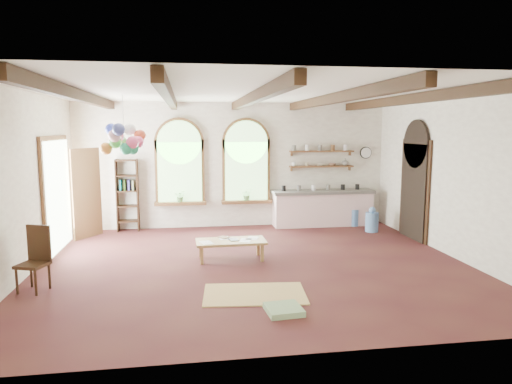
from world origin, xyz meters
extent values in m
plane|color=#4E2420|center=(0.00, 0.00, 0.00)|extent=(8.00, 8.00, 0.00)
cube|color=brown|center=(-1.40, 3.44, 1.45)|extent=(1.24, 0.08, 1.64)
cylinder|color=brown|center=(-1.40, 3.44, 2.20)|extent=(1.24, 0.08, 1.24)
cube|color=#8AC878|center=(-1.40, 3.40, 1.45)|extent=(1.10, 0.04, 1.50)
cube|color=brown|center=(-1.40, 3.35, 0.66)|extent=(1.30, 0.28, 0.08)
cube|color=brown|center=(0.30, 3.44, 1.45)|extent=(1.24, 0.08, 1.64)
cylinder|color=brown|center=(0.30, 3.44, 2.20)|extent=(1.24, 0.08, 1.24)
cube|color=#8AC878|center=(0.30, 3.40, 1.45)|extent=(1.10, 0.04, 1.50)
cube|color=brown|center=(0.30, 3.35, 0.66)|extent=(1.30, 0.28, 0.08)
cube|color=brown|center=(-3.95, 1.80, 1.15)|extent=(0.10, 1.90, 2.50)
cube|color=black|center=(3.95, 1.50, 1.10)|extent=(0.10, 1.30, 2.40)
cube|color=#FED8D7|center=(2.30, 3.20, 0.43)|extent=(2.60, 0.55, 0.86)
cube|color=slate|center=(2.30, 3.20, 0.90)|extent=(2.68, 0.62, 0.08)
cube|color=brown|center=(2.30, 3.38, 1.55)|extent=(1.70, 0.24, 0.04)
cube|color=brown|center=(2.30, 3.38, 1.95)|extent=(1.70, 0.24, 0.04)
cylinder|color=black|center=(3.55, 3.45, 1.90)|extent=(0.32, 0.04, 0.32)
cube|color=#331B10|center=(-2.95, 3.32, 0.90)|extent=(0.03, 0.32, 1.80)
cube|color=#331B10|center=(-2.45, 3.32, 0.90)|extent=(0.03, 0.32, 1.80)
cube|color=#A27A4A|center=(-0.40, 0.40, 0.36)|extent=(1.36, 0.64, 0.05)
cube|color=#A27A4A|center=(-0.98, 0.17, 0.17)|extent=(0.06, 0.06, 0.34)
cube|color=#A27A4A|center=(0.18, 0.19, 0.17)|extent=(0.06, 0.06, 0.34)
cube|color=#A27A4A|center=(-0.98, 0.61, 0.17)|extent=(0.06, 0.06, 0.34)
cube|color=#A27A4A|center=(0.18, 0.63, 0.17)|extent=(0.06, 0.06, 0.34)
cube|color=#331B10|center=(-3.65, -0.88, 0.43)|extent=(0.52, 0.52, 0.05)
cube|color=#331B10|center=(-3.59, -0.71, 0.73)|extent=(0.40, 0.18, 0.60)
cube|color=tan|center=(-0.22, -1.55, 0.01)|extent=(1.66, 1.11, 0.02)
cube|color=#7EA16F|center=(0.08, -2.30, 0.04)|extent=(0.53, 0.53, 0.08)
cylinder|color=#5E8ECA|center=(3.10, 3.04, 0.22)|extent=(0.29, 0.29, 0.44)
sphere|color=#5E8ECA|center=(3.10, 3.04, 0.49)|extent=(0.16, 0.16, 0.16)
cylinder|color=#5E8ECA|center=(3.30, 2.30, 0.24)|extent=(0.32, 0.32, 0.48)
sphere|color=#5E8ECA|center=(3.30, 2.30, 0.54)|extent=(0.17, 0.17, 0.17)
cylinder|color=silver|center=(-2.40, 0.80, 2.78)|extent=(0.01, 0.01, 0.85)
sphere|color=#25A06D|center=(-2.23, 0.74, 2.17)|extent=(0.24, 0.24, 0.24)
sphere|color=#FF5490|center=(-2.15, 0.82, 2.29)|extent=(0.24, 0.24, 0.24)
sphere|color=#DD4F2E|center=(-2.11, 0.97, 2.41)|extent=(0.24, 0.24, 0.24)
sphere|color=white|center=(-2.30, 0.95, 2.53)|extent=(0.24, 0.24, 0.24)
sphere|color=gold|center=(-2.37, 1.05, 2.17)|extent=(0.24, 0.24, 0.24)
sphere|color=green|center=(-2.50, 1.12, 2.29)|extent=(0.24, 0.24, 0.24)
sphere|color=pink|center=(-2.52, 0.93, 2.41)|extent=(0.24, 0.24, 0.24)
sphere|color=blue|center=(-2.64, 0.89, 2.53)|extent=(0.24, 0.24, 0.24)
sphere|color=orange|center=(-2.73, 0.77, 2.17)|extent=(0.24, 0.24, 0.24)
sphere|color=#51D54B|center=(-2.55, 0.71, 2.29)|extent=(0.24, 0.24, 0.24)
sphere|color=#F5B4BD|center=(-2.54, 0.59, 2.41)|extent=(0.24, 0.24, 0.24)
sphere|color=#4857AA|center=(-2.44, 0.47, 2.53)|extent=(0.24, 0.24, 0.24)
sphere|color=#25A06D|center=(-2.35, 0.63, 2.17)|extent=(0.24, 0.24, 0.24)
sphere|color=#FF5490|center=(-2.22, 0.62, 2.29)|extent=(0.24, 0.24, 0.24)
imported|color=olive|center=(-0.59, 0.58, 0.39)|extent=(0.25, 0.26, 0.02)
cube|color=black|center=(-0.35, 0.43, 0.39)|extent=(0.21, 0.26, 0.01)
imported|color=#598C4C|center=(-1.40, 3.32, 0.85)|extent=(0.27, 0.23, 0.30)
imported|color=#598C4C|center=(0.30, 3.32, 0.85)|extent=(0.27, 0.23, 0.30)
imported|color=white|center=(1.55, 3.38, 1.62)|extent=(0.12, 0.10, 0.10)
imported|color=beige|center=(1.90, 3.38, 1.62)|extent=(0.10, 0.10, 0.09)
imported|color=beige|center=(2.25, 3.38, 1.60)|extent=(0.22, 0.22, 0.05)
imported|color=#8C664C|center=(2.60, 3.38, 1.60)|extent=(0.20, 0.20, 0.06)
imported|color=slate|center=(2.95, 3.38, 1.67)|extent=(0.18, 0.18, 0.19)
camera|label=1|loc=(-1.22, -8.25, 2.56)|focal=32.00mm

